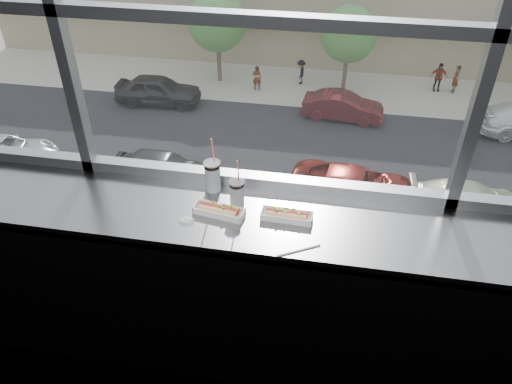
% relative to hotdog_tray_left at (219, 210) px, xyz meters
% --- Properties ---
extents(wall_back_lower, '(6.00, 0.00, 6.00)m').
position_rel_hotdog_tray_left_xyz_m(wall_back_lower, '(0.17, 0.29, -0.58)').
color(wall_back_lower, black).
rests_on(wall_back_lower, ground).
extents(counter, '(6.00, 0.55, 0.06)m').
position_rel_hotdog_tray_left_xyz_m(counter, '(0.17, 0.02, -0.06)').
color(counter, gray).
rests_on(counter, ground).
extents(counter_fascia, '(6.00, 0.04, 1.04)m').
position_rel_hotdog_tray_left_xyz_m(counter_fascia, '(0.17, -0.24, -0.58)').
color(counter_fascia, gray).
rests_on(counter_fascia, ground).
extents(hotdog_tray_left, '(0.27, 0.13, 0.06)m').
position_rel_hotdog_tray_left_xyz_m(hotdog_tray_left, '(0.00, 0.00, 0.00)').
color(hotdog_tray_left, white).
rests_on(hotdog_tray_left, counter).
extents(hotdog_tray_right, '(0.26, 0.09, 0.06)m').
position_rel_hotdog_tray_left_xyz_m(hotdog_tray_right, '(0.34, 0.02, -0.00)').
color(hotdog_tray_right, white).
rests_on(hotdog_tray_right, counter).
extents(soda_cup_left, '(0.09, 0.09, 0.33)m').
position_rel_hotdog_tray_left_xyz_m(soda_cup_left, '(-0.08, 0.20, 0.07)').
color(soda_cup_left, white).
rests_on(soda_cup_left, counter).
extents(soda_cup_right, '(0.08, 0.08, 0.30)m').
position_rel_hotdog_tray_left_xyz_m(soda_cup_right, '(0.08, 0.08, 0.06)').
color(soda_cup_right, white).
rests_on(soda_cup_right, counter).
extents(loose_straw, '(0.19, 0.12, 0.01)m').
position_rel_hotdog_tray_left_xyz_m(loose_straw, '(0.43, -0.20, -0.02)').
color(loose_straw, white).
rests_on(loose_straw, counter).
extents(wrapper, '(0.09, 0.06, 0.02)m').
position_rel_hotdog_tray_left_xyz_m(wrapper, '(-0.15, -0.08, -0.02)').
color(wrapper, silver).
rests_on(wrapper, counter).
extents(plaza_ground, '(120.00, 120.00, 0.00)m').
position_rel_hotdog_tray_left_xyz_m(plaza_ground, '(0.17, 43.79, -12.13)').
color(plaza_ground, '#A3A08D').
rests_on(plaza_ground, ground).
extents(plaza_near, '(50.00, 14.00, 0.04)m').
position_rel_hotdog_tray_left_xyz_m(plaza_near, '(0.17, 7.29, -12.11)').
color(plaza_near, '#A3A08D').
rests_on(plaza_near, plaza_ground).
extents(street_asphalt, '(80.00, 10.00, 0.06)m').
position_rel_hotdog_tray_left_xyz_m(street_asphalt, '(0.17, 20.29, -12.10)').
color(street_asphalt, black).
rests_on(street_asphalt, plaza_ground).
extents(far_sidewalk, '(80.00, 6.00, 0.04)m').
position_rel_hotdog_tray_left_xyz_m(far_sidewalk, '(0.17, 28.29, -12.11)').
color(far_sidewalk, '#A3A08D').
rests_on(far_sidewalk, plaza_ground).
extents(car_far_b, '(3.02, 6.21, 2.01)m').
position_rel_hotdog_tray_left_xyz_m(car_far_b, '(0.85, 24.29, -11.06)').
color(car_far_b, maroon).
rests_on(car_far_b, street_asphalt).
extents(car_near_d, '(2.73, 6.06, 1.99)m').
position_rel_hotdog_tray_left_xyz_m(car_near_d, '(6.50, 16.29, -11.07)').
color(car_near_d, beige).
rests_on(car_near_d, street_asphalt).
extents(car_near_c, '(3.41, 6.78, 2.18)m').
position_rel_hotdog_tray_left_xyz_m(car_near_c, '(1.75, 16.29, -10.98)').
color(car_near_c, maroon).
rests_on(car_near_c, street_asphalt).
extents(car_far_a, '(3.25, 7.09, 2.32)m').
position_rel_hotdog_tray_left_xyz_m(car_far_a, '(-10.14, 24.29, -10.91)').
color(car_far_a, black).
rests_on(car_far_a, street_asphalt).
extents(car_near_b, '(2.71, 6.50, 2.17)m').
position_rel_hotdog_tray_left_xyz_m(car_near_b, '(-7.17, 16.29, -10.98)').
color(car_near_b, '#2E2E2E').
rests_on(car_near_b, street_asphalt).
extents(car_near_a, '(2.94, 6.21, 2.01)m').
position_rel_hotdog_tray_left_xyz_m(car_near_a, '(-15.37, 16.29, -11.06)').
color(car_near_a, silver).
rests_on(car_near_a, street_asphalt).
extents(pedestrian_d, '(0.70, 0.93, 2.09)m').
position_rel_hotdog_tray_left_xyz_m(pedestrian_d, '(7.65, 29.15, -11.04)').
color(pedestrian_d, '#66605B').
rests_on(pedestrian_d, far_sidewalk).
extents(pedestrian_c, '(0.98, 0.73, 2.20)m').
position_rel_hotdog_tray_left_xyz_m(pedestrian_c, '(6.61, 29.19, -10.99)').
color(pedestrian_c, '#66605B').
rests_on(pedestrian_c, far_sidewalk).
extents(pedestrian_b, '(0.63, 0.84, 1.90)m').
position_rel_hotdog_tray_left_xyz_m(pedestrian_b, '(-2.01, 28.72, -11.14)').
color(pedestrian_b, '#66605B').
rests_on(pedestrian_b, far_sidewalk).
extents(pedestrian_a, '(0.85, 0.63, 1.90)m').
position_rel_hotdog_tray_left_xyz_m(pedestrian_a, '(-4.66, 27.30, -11.13)').
color(pedestrian_a, '#66605B').
rests_on(pedestrian_a, far_sidewalk).
extents(tree_left, '(3.66, 3.66, 5.71)m').
position_rel_hotdog_tray_left_xyz_m(tree_left, '(-7.34, 28.29, -8.25)').
color(tree_left, '#47382B').
rests_on(tree_left, far_sidewalk).
extents(tree_center, '(3.40, 3.40, 5.32)m').
position_rel_hotdog_tray_left_xyz_m(tree_center, '(0.78, 28.29, -8.52)').
color(tree_center, '#47382B').
rests_on(tree_center, far_sidewalk).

